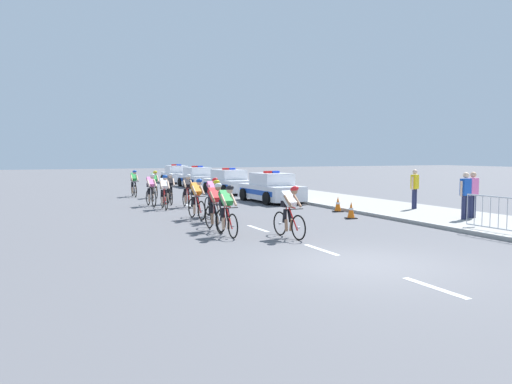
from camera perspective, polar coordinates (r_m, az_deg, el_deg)
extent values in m
plane|color=#56565B|center=(11.48, 12.16, -7.99)|extent=(160.00, 160.00, 0.00)
cube|color=gray|center=(27.18, 7.95, -0.76)|extent=(4.39, 60.00, 0.12)
cube|color=#9E9E99|center=(26.15, 4.00, -0.91)|extent=(0.16, 60.00, 0.13)
cube|color=white|center=(9.86, 19.57, -10.16)|extent=(0.14, 1.60, 0.01)
cube|color=white|center=(12.99, 7.37, -6.48)|extent=(0.14, 1.60, 0.01)
cube|color=white|center=(16.51, 0.22, -4.15)|extent=(0.14, 1.60, 0.01)
cube|color=white|center=(20.20, -4.35, -2.62)|extent=(0.14, 1.60, 0.01)
cube|color=white|center=(23.99, -7.48, -1.55)|extent=(0.14, 1.60, 0.01)
torus|color=black|center=(14.25, 4.83, -4.04)|extent=(0.11, 0.72, 0.72)
cylinder|color=#99999E|center=(14.25, 4.83, -4.04)|extent=(0.07, 0.07, 0.06)
torus|color=black|center=(15.09, 2.72, -3.57)|extent=(0.11, 0.72, 0.72)
cylinder|color=#99999E|center=(15.09, 2.72, -3.57)|extent=(0.07, 0.07, 0.06)
cylinder|color=#B21919|center=(14.56, 3.86, -1.73)|extent=(0.09, 0.55, 0.04)
cylinder|color=#B21919|center=(14.45, 4.23, -3.07)|extent=(0.08, 0.48, 0.63)
cylinder|color=#B21919|center=(14.76, 3.44, -2.83)|extent=(0.04, 0.04, 0.65)
cylinder|color=black|center=(14.27, 4.62, -1.94)|extent=(0.42, 0.07, 0.03)
cube|color=black|center=(14.72, 3.44, -1.51)|extent=(0.12, 0.23, 0.05)
cube|color=white|center=(14.60, 3.71, -0.77)|extent=(0.33, 0.57, 0.45)
cube|color=black|center=(14.71, 3.46, -1.35)|extent=(0.30, 0.23, 0.18)
cylinder|color=black|center=(14.76, 3.86, -2.68)|extent=(0.13, 0.23, 0.40)
cylinder|color=#9E7051|center=(14.72, 4.02, -3.73)|extent=(0.10, 0.16, 0.36)
cylinder|color=black|center=(14.66, 3.26, -2.73)|extent=(0.13, 0.18, 0.40)
cylinder|color=#9E7051|center=(14.63, 3.43, -3.78)|extent=(0.10, 0.13, 0.36)
cylinder|color=#9E7051|center=(14.51, 4.69, -1.00)|extent=(0.11, 0.41, 0.35)
cylinder|color=#9E7051|center=(14.34, 3.63, -1.06)|extent=(0.11, 0.41, 0.35)
sphere|color=#9E7051|center=(14.33, 4.36, 0.10)|extent=(0.19, 0.19, 0.19)
ellipsoid|color=red|center=(14.32, 4.38, 0.35)|extent=(0.26, 0.33, 0.24)
torus|color=black|center=(14.55, -2.64, -3.86)|extent=(0.07, 0.73, 0.72)
cylinder|color=#99999E|center=(14.55, -2.64, -3.86)|extent=(0.06, 0.06, 0.06)
torus|color=black|center=(15.47, -4.10, -3.39)|extent=(0.07, 0.73, 0.72)
cylinder|color=#99999E|center=(15.47, -4.10, -3.39)|extent=(0.06, 0.06, 0.06)
cylinder|color=#B21919|center=(14.90, -3.33, -1.59)|extent=(0.06, 0.55, 0.04)
cylinder|color=#B21919|center=(14.77, -3.06, -2.90)|extent=(0.06, 0.48, 0.63)
cylinder|color=#B21919|center=(15.12, -3.61, -2.67)|extent=(0.04, 0.04, 0.65)
cylinder|color=black|center=(14.58, -2.80, -1.80)|extent=(0.42, 0.04, 0.03)
cube|color=black|center=(15.08, -3.62, -1.37)|extent=(0.11, 0.22, 0.05)
cube|color=green|center=(14.94, -3.44, -0.65)|extent=(0.30, 0.56, 0.44)
cube|color=black|center=(15.07, -3.60, -1.22)|extent=(0.29, 0.21, 0.18)
cylinder|color=black|center=(15.09, -3.21, -2.53)|extent=(0.12, 0.23, 0.40)
cylinder|color=tan|center=(15.05, -3.09, -3.56)|extent=(0.10, 0.16, 0.36)
cylinder|color=black|center=(15.02, -3.84, -2.56)|extent=(0.12, 0.17, 0.40)
cylinder|color=tan|center=(14.98, -3.72, -3.59)|extent=(0.09, 0.13, 0.36)
cylinder|color=tan|center=(14.81, -2.55, -0.88)|extent=(0.09, 0.40, 0.35)
cylinder|color=tan|center=(14.69, -3.70, -0.93)|extent=(0.09, 0.40, 0.35)
sphere|color=tan|center=(14.65, -3.00, 0.19)|extent=(0.19, 0.19, 0.19)
ellipsoid|color=black|center=(14.64, -2.99, 0.45)|extent=(0.24, 0.32, 0.24)
torus|color=black|center=(15.69, -3.99, -3.28)|extent=(0.08, 0.73, 0.72)
cylinder|color=#99999E|center=(15.69, -3.99, -3.28)|extent=(0.06, 0.06, 0.06)
torus|color=black|center=(16.61, -5.32, -2.87)|extent=(0.08, 0.73, 0.72)
cylinder|color=#99999E|center=(16.61, -5.32, -2.87)|extent=(0.06, 0.06, 0.06)
cylinder|color=white|center=(16.05, -4.62, -1.18)|extent=(0.07, 0.55, 0.04)
cylinder|color=white|center=(15.92, -4.38, -2.39)|extent=(0.07, 0.48, 0.63)
cylinder|color=white|center=(16.26, -4.88, -2.19)|extent=(0.04, 0.04, 0.65)
cylinder|color=black|center=(15.73, -4.14, -1.36)|extent=(0.42, 0.05, 0.03)
cube|color=black|center=(16.23, -4.89, -0.98)|extent=(0.11, 0.23, 0.05)
cube|color=red|center=(16.09, -4.73, -0.31)|extent=(0.31, 0.57, 0.44)
cube|color=black|center=(16.21, -4.87, -0.84)|extent=(0.29, 0.22, 0.18)
cylinder|color=black|center=(16.24, -4.51, -2.05)|extent=(0.12, 0.23, 0.40)
cylinder|color=#9E7051|center=(16.19, -4.39, -3.01)|extent=(0.10, 0.16, 0.36)
cylinder|color=black|center=(16.17, -5.10, -2.08)|extent=(0.12, 0.17, 0.40)
cylinder|color=#9E7051|center=(16.13, -4.99, -3.04)|extent=(0.10, 0.13, 0.36)
cylinder|color=#9E7051|center=(15.96, -3.90, -0.52)|extent=(0.10, 0.40, 0.35)
cylinder|color=#9E7051|center=(15.84, -4.97, -0.56)|extent=(0.10, 0.40, 0.35)
sphere|color=#9E7051|center=(15.80, -4.32, 0.48)|extent=(0.19, 0.19, 0.19)
ellipsoid|color=white|center=(15.79, -4.31, 0.72)|extent=(0.25, 0.33, 0.24)
torus|color=black|center=(17.72, -4.29, -2.41)|extent=(0.10, 0.73, 0.72)
cylinder|color=#99999E|center=(17.72, -4.29, -2.41)|extent=(0.06, 0.06, 0.06)
torus|color=black|center=(18.68, -5.08, -2.07)|extent=(0.10, 0.73, 0.72)
cylinder|color=#99999E|center=(18.68, -5.08, -2.07)|extent=(0.06, 0.06, 0.06)
cylinder|color=#B21919|center=(18.10, -4.67, -0.56)|extent=(0.08, 0.55, 0.04)
cylinder|color=#B21919|center=(17.96, -4.52, -1.64)|extent=(0.08, 0.48, 0.63)
cylinder|color=#B21919|center=(18.32, -4.82, -1.46)|extent=(0.04, 0.04, 0.65)
cylinder|color=black|center=(17.76, -4.38, -0.72)|extent=(0.42, 0.06, 0.03)
cube|color=black|center=(18.29, -4.82, -0.39)|extent=(0.12, 0.23, 0.05)
cube|color=pink|center=(18.15, -4.73, 0.21)|extent=(0.32, 0.57, 0.45)
cube|color=black|center=(18.28, -4.82, -0.27)|extent=(0.29, 0.22, 0.18)
cylinder|color=black|center=(18.28, -4.50, -1.35)|extent=(0.13, 0.23, 0.40)
cylinder|color=tan|center=(18.23, -4.43, -2.20)|extent=(0.10, 0.16, 0.36)
cylinder|color=black|center=(18.24, -5.05, -1.36)|extent=(0.12, 0.18, 0.40)
cylinder|color=tan|center=(18.19, -4.98, -2.21)|extent=(0.10, 0.13, 0.36)
cylinder|color=tan|center=(17.99, -4.07, 0.02)|extent=(0.11, 0.41, 0.35)
cylinder|color=tan|center=(17.91, -5.05, -0.01)|extent=(0.11, 0.41, 0.35)
sphere|color=tan|center=(17.85, -4.50, 0.91)|extent=(0.19, 0.19, 0.19)
ellipsoid|color=yellow|center=(17.83, -4.49, 1.12)|extent=(0.25, 0.33, 0.24)
torus|color=black|center=(18.60, -6.18, -2.11)|extent=(0.10, 0.73, 0.72)
cylinder|color=#99999E|center=(18.60, -6.18, -2.11)|extent=(0.06, 0.06, 0.06)
torus|color=black|center=(19.52, -7.27, -1.82)|extent=(0.10, 0.73, 0.72)
cylinder|color=#99999E|center=(19.52, -7.27, -1.82)|extent=(0.06, 0.06, 0.06)
cylinder|color=#B21919|center=(18.96, -6.70, -0.36)|extent=(0.08, 0.55, 0.04)
cylinder|color=#B21919|center=(18.83, -6.50, -1.38)|extent=(0.08, 0.48, 0.63)
cylinder|color=#B21919|center=(19.17, -6.91, -1.22)|extent=(0.04, 0.04, 0.65)
cylinder|color=black|center=(18.64, -6.31, -0.50)|extent=(0.42, 0.06, 0.03)
cube|color=black|center=(19.14, -6.92, -0.20)|extent=(0.12, 0.23, 0.05)
cube|color=orange|center=(19.01, -6.79, 0.38)|extent=(0.32, 0.56, 0.46)
cube|color=black|center=(19.13, -6.91, -0.08)|extent=(0.29, 0.22, 0.18)
cylinder|color=black|center=(19.15, -6.60, -1.11)|extent=(0.13, 0.23, 0.40)
cylinder|color=tan|center=(19.10, -6.50, -1.92)|extent=(0.10, 0.16, 0.36)
cylinder|color=black|center=(19.08, -7.10, -1.13)|extent=(0.12, 0.18, 0.40)
cylinder|color=tan|center=(19.03, -7.01, -1.94)|extent=(0.10, 0.13, 0.36)
cylinder|color=tan|center=(18.88, -6.10, 0.20)|extent=(0.11, 0.41, 0.35)
cylinder|color=tan|center=(18.76, -7.01, 0.17)|extent=(0.11, 0.41, 0.35)
sphere|color=tan|center=(18.72, -6.46, 1.06)|extent=(0.19, 0.19, 0.19)
ellipsoid|color=blue|center=(18.71, -6.45, 1.25)|extent=(0.25, 0.33, 0.24)
torus|color=black|center=(19.38, -4.41, -1.84)|extent=(0.08, 0.73, 0.72)
cylinder|color=#99999E|center=(19.38, -4.41, -1.84)|extent=(0.06, 0.06, 0.06)
torus|color=black|center=(20.30, -5.47, -1.57)|extent=(0.08, 0.73, 0.72)
cylinder|color=#99999E|center=(20.30, -5.47, -1.57)|extent=(0.06, 0.06, 0.06)
cylinder|color=black|center=(19.75, -4.91, -0.16)|extent=(0.06, 0.55, 0.04)
cylinder|color=black|center=(19.61, -4.72, -1.14)|extent=(0.06, 0.48, 0.63)
cylinder|color=black|center=(19.96, -5.11, -0.99)|extent=(0.04, 0.04, 0.65)
cylinder|color=black|center=(19.42, -4.53, -0.29)|extent=(0.42, 0.05, 0.03)
cube|color=black|center=(19.93, -5.12, -0.01)|extent=(0.11, 0.22, 0.05)
cube|color=pink|center=(19.80, -4.99, 0.54)|extent=(0.31, 0.56, 0.46)
cube|color=black|center=(19.92, -5.11, 0.10)|extent=(0.29, 0.21, 0.18)
cylinder|color=black|center=(19.93, -4.81, -0.88)|extent=(0.12, 0.23, 0.40)
cylinder|color=beige|center=(19.88, -4.72, -1.66)|extent=(0.10, 0.16, 0.36)
cylinder|color=black|center=(19.86, -5.29, -0.90)|extent=(0.12, 0.17, 0.40)
cylinder|color=beige|center=(19.82, -5.21, -1.68)|extent=(0.10, 0.13, 0.36)
cylinder|color=beige|center=(19.66, -4.33, 0.38)|extent=(0.10, 0.40, 0.35)
cylinder|color=beige|center=(19.54, -5.20, 0.35)|extent=(0.10, 0.40, 0.35)
sphere|color=beige|center=(19.51, -4.68, 1.20)|extent=(0.19, 0.19, 0.19)
ellipsoid|color=red|center=(19.49, -4.67, 1.39)|extent=(0.25, 0.33, 0.24)
torus|color=black|center=(22.87, -7.49, -0.93)|extent=(0.07, 0.72, 0.72)
cylinder|color=#99999E|center=(22.87, -7.49, -0.93)|extent=(0.06, 0.06, 0.06)
torus|color=black|center=(23.84, -8.09, -0.73)|extent=(0.07, 0.72, 0.72)
cylinder|color=#99999E|center=(23.84, -8.09, -0.73)|extent=(0.06, 0.06, 0.06)
cylinder|color=#B21919|center=(23.26, -7.78, 0.48)|extent=(0.05, 0.55, 0.04)
cylinder|color=#B21919|center=(23.12, -7.67, -0.35)|extent=(0.05, 0.48, 0.63)
cylinder|color=#B21919|center=(23.48, -7.89, -0.23)|extent=(0.04, 0.04, 0.65)
cylinder|color=black|center=(22.93, -7.57, 0.38)|extent=(0.42, 0.04, 0.03)
cube|color=black|center=(23.46, -7.90, 0.61)|extent=(0.11, 0.22, 0.05)
cube|color=black|center=(23.32, -7.83, 1.08)|extent=(0.30, 0.56, 0.45)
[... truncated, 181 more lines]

